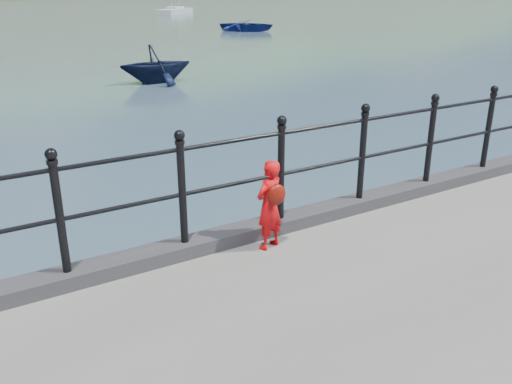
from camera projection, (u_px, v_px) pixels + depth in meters
ground at (230, 312)px, 6.47m from camera, size 600.00×600.00×0.00m
kerb at (235, 235)px, 5.97m from camera, size 60.00×0.30×0.15m
railing at (234, 171)px, 5.70m from camera, size 18.11×0.11×1.20m
far_shore at (32, 53)px, 223.95m from camera, size 830.00×200.00×156.00m
child at (270, 204)px, 5.68m from camera, size 0.41×0.35×0.98m
launch_blue at (247, 25)px, 46.13m from camera, size 5.49×5.72×0.96m
launch_navy at (156, 64)px, 21.42m from camera, size 2.94×2.56×1.51m
sailboat_far at (175, 11)px, 73.81m from camera, size 7.05×6.79×10.80m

